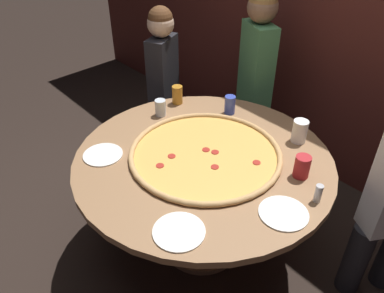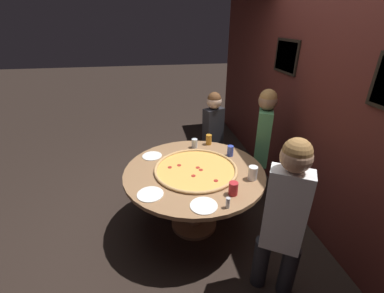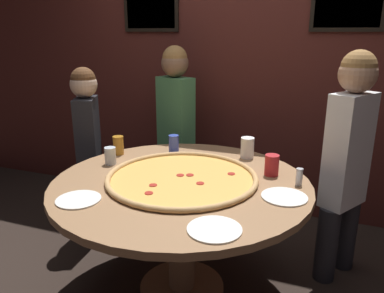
% 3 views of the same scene
% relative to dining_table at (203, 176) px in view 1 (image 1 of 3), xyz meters
% --- Properties ---
extents(ground_plane, '(24.00, 24.00, 0.00)m').
position_rel_dining_table_xyz_m(ground_plane, '(0.00, 0.00, -0.60)').
color(ground_plane, black).
extents(back_wall, '(6.40, 0.08, 2.60)m').
position_rel_dining_table_xyz_m(back_wall, '(0.00, 1.33, 0.71)').
color(back_wall, '#4C1E19').
rests_on(back_wall, ground_plane).
extents(dining_table, '(1.47, 1.47, 0.74)m').
position_rel_dining_table_xyz_m(dining_table, '(0.00, 0.00, 0.00)').
color(dining_table, '#936B47').
rests_on(dining_table, ground_plane).
extents(giant_pizza, '(0.87, 0.87, 0.03)m').
position_rel_dining_table_xyz_m(giant_pizza, '(-0.00, 0.02, 0.16)').
color(giant_pizza, '#E5A84C').
rests_on(giant_pizza, dining_table).
extents(drink_cup_beside_pizza, '(0.08, 0.08, 0.12)m').
position_rel_dining_table_xyz_m(drink_cup_beside_pizza, '(0.47, 0.27, 0.21)').
color(drink_cup_beside_pizza, '#B22328').
rests_on(drink_cup_beside_pizza, dining_table).
extents(drink_cup_far_right, '(0.07, 0.07, 0.11)m').
position_rel_dining_table_xyz_m(drink_cup_far_right, '(-0.53, 0.10, 0.20)').
color(drink_cup_far_right, silver).
rests_on(drink_cup_far_right, dining_table).
extents(drink_cup_centre_back, '(0.07, 0.07, 0.12)m').
position_rel_dining_table_xyz_m(drink_cup_centre_back, '(-0.24, 0.46, 0.21)').
color(drink_cup_centre_back, '#384CB7').
rests_on(drink_cup_centre_back, dining_table).
extents(drink_cup_front_edge, '(0.09, 0.09, 0.14)m').
position_rel_dining_table_xyz_m(drink_cup_front_edge, '(0.26, 0.53, 0.21)').
color(drink_cup_front_edge, white).
rests_on(drink_cup_front_edge, dining_table).
extents(drink_cup_by_shaker, '(0.07, 0.07, 0.13)m').
position_rel_dining_table_xyz_m(drink_cup_by_shaker, '(-0.58, 0.29, 0.21)').
color(drink_cup_by_shaker, '#BC7A23').
rests_on(drink_cup_by_shaker, dining_table).
extents(white_plate_left_side, '(0.24, 0.24, 0.01)m').
position_rel_dining_table_xyz_m(white_plate_left_side, '(0.58, -0.03, 0.15)').
color(white_plate_left_side, white).
rests_on(white_plate_left_side, dining_table).
extents(white_plate_far_back, '(0.22, 0.22, 0.01)m').
position_rel_dining_table_xyz_m(white_plate_far_back, '(-0.38, -0.42, 0.15)').
color(white_plate_far_back, white).
rests_on(white_plate_far_back, dining_table).
extents(white_plate_right_side, '(0.24, 0.24, 0.01)m').
position_rel_dining_table_xyz_m(white_plate_right_side, '(0.34, -0.47, 0.15)').
color(white_plate_right_side, white).
rests_on(white_plate_right_side, dining_table).
extents(condiment_shaker, '(0.04, 0.04, 0.10)m').
position_rel_dining_table_xyz_m(condiment_shaker, '(0.63, 0.17, 0.19)').
color(condiment_shaker, silver).
rests_on(condiment_shaker, dining_table).
extents(diner_side_right, '(0.25, 0.35, 1.31)m').
position_rel_dining_table_xyz_m(diner_side_right, '(-0.94, 0.44, 0.15)').
color(diner_side_right, '#232328').
rests_on(diner_side_right, ground_plane).
extents(diner_far_left, '(0.38, 0.27, 1.45)m').
position_rel_dining_table_xyz_m(diner_far_left, '(-0.43, 0.94, 0.23)').
color(diner_far_left, '#232328').
rests_on(diner_far_left, ground_plane).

